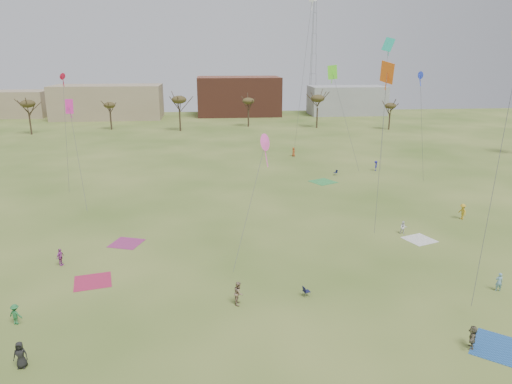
{
  "coord_description": "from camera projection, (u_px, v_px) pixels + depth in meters",
  "views": [
    {
      "loc": [
        -4.5,
        -33.75,
        18.97
      ],
      "look_at": [
        0.0,
        12.0,
        5.5
      ],
      "focal_mm": 33.14,
      "sensor_mm": 36.0,
      "label": 1
    }
  ],
  "objects": [
    {
      "name": "flyer_near_center",
      "position": [
        15.0,
        314.0,
        34.28
      ],
      "size": [
        1.15,
        0.9,
        1.57
      ],
      "primitive_type": "imported",
      "rotation": [
        0.0,
        0.0,
        2.79
      ],
      "color": "#257039",
      "rests_on": "ground"
    },
    {
      "name": "spectator_mid_d",
      "position": [
        60.0,
        257.0,
        43.83
      ],
      "size": [
        0.71,
        1.05,
        1.66
      ],
      "primitive_type": "imported",
      "rotation": [
        0.0,
        0.0,
        1.22
      ],
      "color": "#AF49A6",
      "rests_on": "ground"
    },
    {
      "name": "building_brick",
      "position": [
        239.0,
        96.0,
        151.38
      ],
      "size": [
        26.0,
        16.0,
        12.0
      ],
      "primitive_type": "cube",
      "color": "brown",
      "rests_on": "ground"
    },
    {
      "name": "blanket_cream",
      "position": [
        419.0,
        240.0,
        50.14
      ],
      "size": [
        3.59,
        3.59,
        0.03
      ],
      "primitive_type": "cube",
      "rotation": [
        0.0,
        0.0,
        1.93
      ],
      "color": "white",
      "rests_on": "ground"
    },
    {
      "name": "building_tan_west",
      "position": [
        15.0,
        104.0,
        147.27
      ],
      "size": [
        20.0,
        12.0,
        8.0
      ],
      "primitive_type": "cube",
      "color": "#937F60",
      "rests_on": "ground"
    },
    {
      "name": "kites_aloft",
      "position": [
        288.0,
        35.0,
        63.17
      ],
      "size": [
        56.85,
        58.02,
        27.94
      ],
      "color": "#E829A0",
      "rests_on": "ground"
    },
    {
      "name": "camp_chair_right",
      "position": [
        335.0,
        174.0,
        76.76
      ],
      "size": [
        0.68,
        0.65,
        0.87
      ],
      "rotation": [
        0.0,
        0.0,
        5.05
      ],
      "color": "#151A3A",
      "rests_on": "ground"
    },
    {
      "name": "blanket_olive",
      "position": [
        323.0,
        182.0,
        72.81
      ],
      "size": [
        4.56,
        4.56,
        0.03
      ],
      "primitive_type": "cube",
      "rotation": [
        0.0,
        0.0,
        0.49
      ],
      "color": "green",
      "rests_on": "ground"
    },
    {
      "name": "building_grey",
      "position": [
        347.0,
        100.0,
        153.18
      ],
      "size": [
        24.0,
        12.0,
        9.0
      ],
      "primitive_type": "cube",
      "color": "gray",
      "rests_on": "ground"
    },
    {
      "name": "camp_chair_center",
      "position": [
        306.0,
        293.0,
        38.41
      ],
      "size": [
        0.67,
        0.64,
        0.87
      ],
      "rotation": [
        0.0,
        0.0,
        1.88
      ],
      "color": "#141638",
      "rests_on": "ground"
    },
    {
      "name": "spectator_fore_c",
      "position": [
        472.0,
        337.0,
        31.46
      ],
      "size": [
        1.17,
        1.58,
        1.66
      ],
      "primitive_type": "imported",
      "rotation": [
        0.0,
        0.0,
        4.21
      ],
      "color": "#635D47",
      "rests_on": "ground"
    },
    {
      "name": "building_tan",
      "position": [
        108.0,
        102.0,
        143.13
      ],
      "size": [
        32.0,
        14.0,
        10.0
      ],
      "primitive_type": "cube",
      "color": "#937F60",
      "rests_on": "ground"
    },
    {
      "name": "radio_tower",
      "position": [
        313.0,
        53.0,
        154.79
      ],
      "size": [
        1.51,
        1.72,
        41.0
      ],
      "color": "#9EA3A8",
      "rests_on": "ground"
    },
    {
      "name": "spectator_fore_b",
      "position": [
        239.0,
        293.0,
        37.03
      ],
      "size": [
        0.87,
        1.03,
        1.89
      ],
      "primitive_type": "imported",
      "rotation": [
        0.0,
        0.0,
        1.39
      ],
      "color": "#8B7359",
      "rests_on": "ground"
    },
    {
      "name": "spectator_mid_e",
      "position": [
        403.0,
        228.0,
        51.61
      ],
      "size": [
        0.81,
        0.69,
        1.44
      ],
      "primitive_type": "imported",
      "rotation": [
        0.0,
        0.0,
        6.06
      ],
      "color": "silver",
      "rests_on": "ground"
    },
    {
      "name": "tree_line",
      "position": [
        216.0,
        106.0,
        111.3
      ],
      "size": [
        117.44,
        49.32,
        8.91
      ],
      "color": "#3A2B1E",
      "rests_on": "ground"
    },
    {
      "name": "flyer_mid_b",
      "position": [
        462.0,
        212.0,
        56.15
      ],
      "size": [
        0.86,
        1.31,
        1.9
      ],
      "primitive_type": "imported",
      "rotation": [
        0.0,
        0.0,
        4.85
      ],
      "color": "gold",
      "rests_on": "ground"
    },
    {
      "name": "flyer_far_c",
      "position": [
        376.0,
        166.0,
        79.65
      ],
      "size": [
        0.98,
        1.24,
        1.69
      ],
      "primitive_type": "imported",
      "rotation": [
        0.0,
        0.0,
        4.34
      ],
      "color": "navy",
      "rests_on": "ground"
    },
    {
      "name": "flyer_mid_c",
      "position": [
        499.0,
        282.0,
        39.12
      ],
      "size": [
        0.64,
        0.46,
        1.62
      ],
      "primitive_type": "imported",
      "rotation": [
        0.0,
        0.0,
        3.0
      ],
      "color": "#6E9FB7",
      "rests_on": "ground"
    },
    {
      "name": "flyer_far_b",
      "position": [
        294.0,
        152.0,
        90.73
      ],
      "size": [
        0.83,
        1.0,
        1.76
      ],
      "primitive_type": "imported",
      "rotation": [
        0.0,
        0.0,
        1.2
      ],
      "color": "#B44C1E",
      "rests_on": "ground"
    },
    {
      "name": "blanket_blue",
      "position": [
        503.0,
        349.0,
        31.53
      ],
      "size": [
        5.16,
        5.16,
        0.03
      ],
      "primitive_type": "cube",
      "rotation": [
        0.0,
        0.0,
        0.88
      ],
      "color": "#24579C",
      "rests_on": "ground"
    },
    {
      "name": "blanket_plum",
      "position": [
        127.0,
        243.0,
        49.19
      ],
      "size": [
        3.79,
        3.79,
        0.03
      ],
      "primitive_type": "cube",
      "rotation": [
        0.0,
        0.0,
        1.23
      ],
      "color": "#9B2F6C",
      "rests_on": "ground"
    },
    {
      "name": "flyer_mid_a",
      "position": [
        20.0,
        355.0,
        29.48
      ],
      "size": [
        0.89,
        0.59,
        1.79
      ],
      "primitive_type": "imported",
      "rotation": [
        0.0,
        0.0,
        0.02
      ],
      "color": "black",
      "rests_on": "ground"
    },
    {
      "name": "ground",
      "position": [
        271.0,
        299.0,
        37.99
      ],
      "size": [
        260.0,
        260.0,
        0.0
      ],
      "primitive_type": "plane",
      "color": "#3A5A1C",
      "rests_on": "ground"
    },
    {
      "name": "blanket_red",
      "position": [
        93.0,
        282.0,
        40.91
      ],
      "size": [
        3.68,
        3.68,
        0.03
      ],
      "primitive_type": "cube",
      "rotation": [
        0.0,
        0.0,
        1.79
      ],
      "color": "#B5244C",
      "rests_on": "ground"
    }
  ]
}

